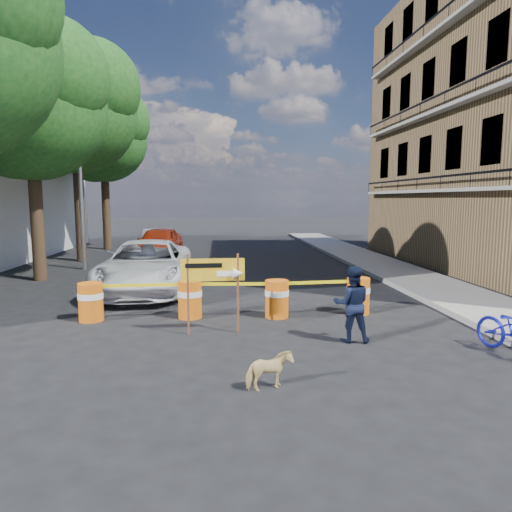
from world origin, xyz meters
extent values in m
plane|color=black|center=(0.00, 0.00, 0.00)|extent=(120.00, 120.00, 0.00)
cube|color=gray|center=(6.20, 6.00, 0.07)|extent=(2.40, 40.00, 0.15)
cylinder|color=#332316|center=(-6.80, 7.00, 2.38)|extent=(0.44, 0.44, 4.76)
sphere|color=#144616|center=(-6.80, 7.00, 5.95)|extent=(5.00, 5.00, 5.00)
sphere|color=#144616|center=(-5.92, 6.50, 6.80)|extent=(3.75, 3.75, 3.75)
sphere|color=#144616|center=(-7.55, 7.62, 5.27)|extent=(3.50, 3.50, 3.50)
cylinder|color=#332316|center=(-6.80, 12.00, 2.66)|extent=(0.44, 0.44, 5.32)
sphere|color=#144616|center=(-6.80, 12.00, 6.65)|extent=(5.40, 5.40, 5.40)
sphere|color=#144616|center=(-5.85, 11.46, 7.60)|extent=(4.05, 4.05, 4.05)
sphere|color=#144616|center=(-7.61, 12.68, 5.89)|extent=(3.78, 3.78, 3.78)
cylinder|color=#332316|center=(-6.80, 17.00, 2.46)|extent=(0.44, 0.44, 4.93)
sphere|color=#144616|center=(-6.80, 17.00, 6.16)|extent=(4.80, 4.80, 4.80)
sphere|color=#144616|center=(-5.96, 16.52, 7.04)|extent=(3.60, 3.60, 3.60)
sphere|color=#144616|center=(-7.52, 17.60, 5.46)|extent=(3.36, 3.36, 3.36)
cylinder|color=gray|center=(-6.00, 9.50, 4.00)|extent=(0.16, 0.16, 8.00)
cylinder|color=gray|center=(-5.50, 9.50, 7.90)|extent=(1.00, 0.12, 0.12)
cube|color=silver|center=(-5.00, 9.50, 7.85)|extent=(0.35, 0.18, 0.12)
cylinder|color=orange|center=(-3.57, 1.35, 0.45)|extent=(0.56, 0.56, 0.90)
cylinder|color=white|center=(-3.57, 1.35, 0.60)|extent=(0.58, 0.58, 0.14)
cylinder|color=orange|center=(-1.28, 1.42, 0.45)|extent=(0.56, 0.56, 0.90)
cylinder|color=white|center=(-1.28, 1.42, 0.60)|extent=(0.58, 0.58, 0.14)
cylinder|color=orange|center=(0.80, 1.30, 0.45)|extent=(0.56, 0.56, 0.90)
cylinder|color=white|center=(0.80, 1.30, 0.60)|extent=(0.58, 0.58, 0.14)
cylinder|color=orange|center=(2.86, 1.49, 0.45)|extent=(0.56, 0.56, 0.90)
cylinder|color=white|center=(2.86, 1.49, 0.60)|extent=(0.58, 0.58, 0.14)
cylinder|color=#592D19|center=(-1.23, 0.04, 0.85)|extent=(0.05, 0.05, 1.70)
cylinder|color=#592D19|center=(-0.19, 0.08, 0.85)|extent=(0.05, 0.05, 1.70)
cube|color=gold|center=(-0.71, 0.06, 1.37)|extent=(1.32, 0.08, 0.47)
cube|color=white|center=(-0.45, 0.05, 1.29)|extent=(0.38, 0.03, 0.11)
cone|color=white|center=(-0.19, 0.06, 1.29)|extent=(0.22, 0.25, 0.25)
cube|color=black|center=(-0.90, 0.03, 1.47)|extent=(0.76, 0.04, 0.09)
imported|color=black|center=(2.04, -0.69, 0.76)|extent=(0.82, 0.68, 1.53)
imported|color=#E8CA85|center=(0.13, -2.87, 0.29)|extent=(0.76, 0.52, 0.59)
imported|color=silver|center=(-2.80, 4.81, 0.78)|extent=(2.70, 5.65, 1.55)
imported|color=maroon|center=(-3.35, 12.50, 0.76)|extent=(2.17, 4.60, 1.52)
imported|color=#B2B4BA|center=(-3.59, 13.79, 0.67)|extent=(1.73, 4.18, 1.35)
camera|label=1|loc=(-0.63, -9.35, 2.84)|focal=32.00mm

